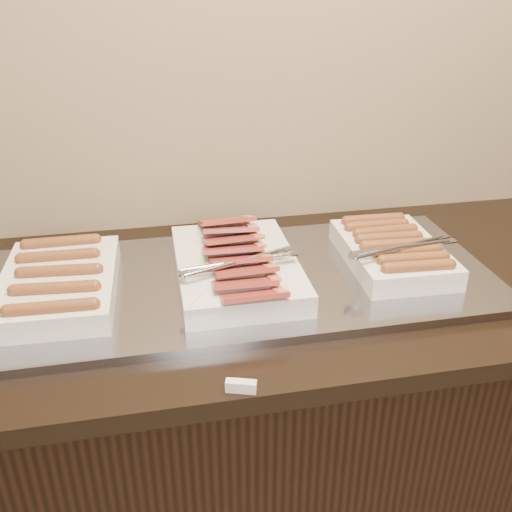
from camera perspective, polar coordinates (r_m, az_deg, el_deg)
The scene contains 6 objects.
counter at distance 1.57m, azimuth -1.90°, elevation -17.26°, with size 2.06×0.76×0.90m.
warming_tray at distance 1.29m, azimuth -2.73°, elevation -2.62°, with size 1.20×0.50×0.02m, color #90929D.
dish_left at distance 1.28m, azimuth -19.14°, elevation -2.56°, with size 0.25×0.36×0.07m.
dish_center at distance 1.27m, azimuth -1.95°, elevation -0.94°, with size 0.28×0.42×0.09m.
dish_right at distance 1.37m, azimuth 13.54°, elevation 0.53°, with size 0.27×0.33×0.08m.
label_holder at distance 0.99m, azimuth -1.50°, elevation -12.88°, with size 0.05×0.02×0.02m, color silver.
Camera 1 is at (-0.17, 1.02, 1.55)m, focal length 40.00 mm.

